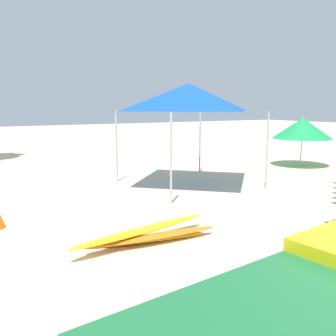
# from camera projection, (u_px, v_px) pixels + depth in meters

# --- Properties ---
(surfboard_pile) EXTENTS (2.59, 0.75, 0.24)m
(surfboard_pile) POSITION_uv_depth(u_px,v_px,m) (147.00, 235.00, 5.96)
(surfboard_pile) COLOR yellow
(surfboard_pile) RESTS_ON ground
(popup_canopy) EXTENTS (2.98, 2.98, 2.74)m
(popup_canopy) POSITION_uv_depth(u_px,v_px,m) (189.00, 97.00, 9.98)
(popup_canopy) COLOR #B2B2B7
(popup_canopy) RESTS_ON ground
(beach_umbrella_left) EXTENTS (2.10, 2.10, 1.73)m
(beach_umbrella_left) POSITION_uv_depth(u_px,v_px,m) (302.00, 128.00, 13.43)
(beach_umbrella_left) COLOR beige
(beach_umbrella_left) RESTS_ON ground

